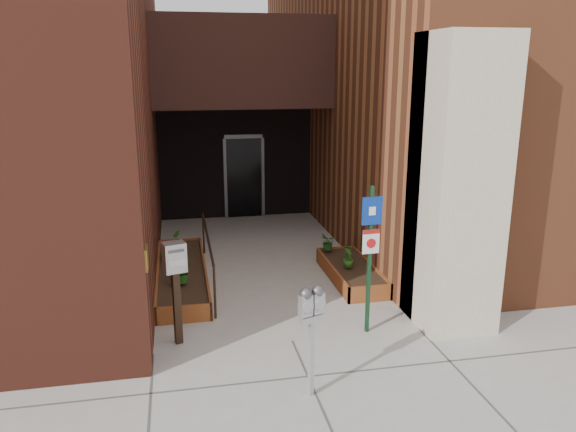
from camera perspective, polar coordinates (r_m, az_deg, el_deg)
ground at (r=8.46m, az=0.44°, el=-12.59°), size 80.00×80.00×0.00m
architecture at (r=14.34m, az=-6.24°, el=19.15°), size 20.00×14.60×10.00m
planter_left at (r=10.73m, az=-10.73°, el=-5.94°), size 0.90×3.60×0.30m
planter_right at (r=10.74m, az=6.44°, el=-5.76°), size 0.80×2.20×0.30m
handrail at (r=10.50m, az=-8.16°, el=-2.76°), size 0.04×3.34×0.90m
parking_meter at (r=6.72m, az=2.41°, el=-9.73°), size 0.33×0.21×1.43m
sign_post at (r=8.30m, az=8.36°, el=-2.89°), size 0.31×0.08×2.27m
payment_dropbox at (r=8.13m, az=-11.39°, el=-5.55°), size 0.35×0.30×1.54m
shrub_left_a at (r=9.85m, az=-10.68°, el=-5.67°), size 0.37×0.37×0.37m
shrub_left_b at (r=9.85m, az=-11.49°, el=-5.69°), size 0.27×0.27×0.38m
shrub_left_c at (r=11.10m, az=-12.41°, el=-3.42°), size 0.29×0.29×0.36m
shrub_left_d at (r=11.70m, az=-11.23°, el=-2.35°), size 0.25×0.25×0.38m
shrub_right_a at (r=10.49m, az=6.15°, el=-4.24°), size 0.27×0.27×0.36m
shrub_right_b at (r=10.90m, az=6.02°, el=-3.66°), size 0.21×0.21×0.30m
shrub_right_c at (r=11.38m, az=4.10°, el=-2.68°), size 0.33×0.33×0.35m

